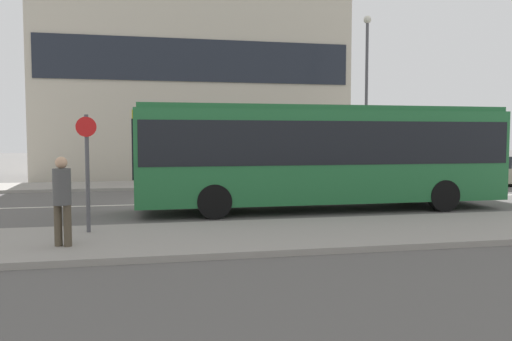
% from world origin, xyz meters
% --- Properties ---
extents(ground_plane, '(120.00, 120.00, 0.00)m').
position_xyz_m(ground_plane, '(0.00, 0.00, 0.00)').
color(ground_plane, '#595654').
extents(sidewalk_near, '(44.00, 3.50, 0.13)m').
position_xyz_m(sidewalk_near, '(0.00, -6.25, 0.07)').
color(sidewalk_near, gray).
rests_on(sidewalk_near, ground_plane).
extents(sidewalk_far, '(44.00, 3.50, 0.13)m').
position_xyz_m(sidewalk_far, '(0.00, 6.25, 0.07)').
color(sidewalk_far, gray).
rests_on(sidewalk_far, ground_plane).
extents(lane_centerline, '(41.80, 0.16, 0.01)m').
position_xyz_m(lane_centerline, '(0.00, 0.00, 0.00)').
color(lane_centerline, silver).
rests_on(lane_centerline, ground_plane).
extents(city_bus, '(11.28, 2.49, 3.17)m').
position_xyz_m(city_bus, '(3.68, -2.27, 1.83)').
color(city_bus, '#236B38').
rests_on(city_bus, ground_plane).
extents(parked_car_0, '(4.19, 1.82, 1.37)m').
position_xyz_m(parked_car_0, '(13.40, 3.57, 0.65)').
color(parked_car_0, '#A39E84').
rests_on(parked_car_0, ground_plane).
extents(pedestrian_near_stop, '(0.34, 0.34, 1.74)m').
position_xyz_m(pedestrian_near_stop, '(-3.15, -6.80, 1.12)').
color(pedestrian_near_stop, '#4C4233').
rests_on(pedestrian_near_stop, sidewalk_near).
extents(bus_stop_sign, '(0.44, 0.12, 2.61)m').
position_xyz_m(bus_stop_sign, '(-2.85, -5.40, 1.66)').
color(bus_stop_sign, '#4C4C51').
rests_on(bus_stop_sign, sidewalk_near).
extents(street_lamp, '(0.36, 0.36, 7.84)m').
position_xyz_m(street_lamp, '(8.56, 5.46, 4.84)').
color(street_lamp, '#4C4C51').
rests_on(street_lamp, sidewalk_far).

